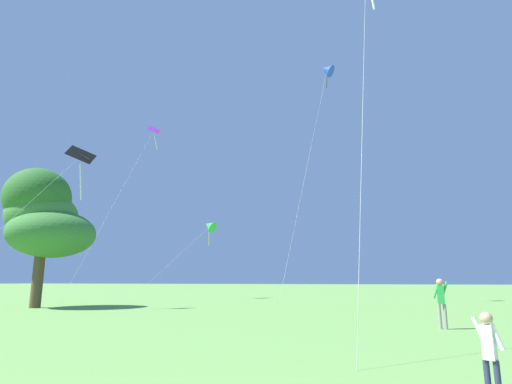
% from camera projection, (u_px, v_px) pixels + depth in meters
% --- Properties ---
extents(kite_green_small, '(4.79, 8.25, 7.92)m').
position_uv_depth(kite_green_small, '(209.00, 226.00, 42.80)').
color(kite_green_small, green).
rests_on(kite_green_small, ground_plane).
extents(kite_blue_delta, '(3.17, 10.57, 21.34)m').
position_uv_depth(kite_blue_delta, '(327.00, 70.00, 38.58)').
color(kite_blue_delta, blue).
rests_on(kite_blue_delta, ground_plane).
extents(kite_purple_streamer, '(1.34, 11.35, 17.85)m').
position_uv_depth(kite_purple_streamer, '(151.00, 139.00, 43.85)').
color(kite_purple_streamer, purple).
rests_on(kite_purple_streamer, ground_plane).
extents(kite_black_large, '(3.42, 12.51, 10.55)m').
position_uv_depth(kite_black_large, '(78.00, 164.00, 27.33)').
color(kite_black_large, black).
rests_on(kite_black_large, ground_plane).
extents(person_child_small, '(0.39, 0.26, 1.29)m').
position_uv_depth(person_child_small, '(490.00, 350.00, 5.98)').
color(person_child_small, '#2D3351').
rests_on(person_child_small, ground_plane).
extents(person_in_red_shirt, '(0.58, 0.24, 1.80)m').
position_uv_depth(person_in_red_shirt, '(441.00, 299.00, 15.55)').
color(person_in_red_shirt, gray).
rests_on(person_in_red_shirt, ground_plane).
extents(tree_left_oak, '(6.12, 5.62, 9.27)m').
position_uv_depth(tree_left_oak, '(44.00, 218.00, 28.53)').
color(tree_left_oak, brown).
rests_on(tree_left_oak, ground_plane).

